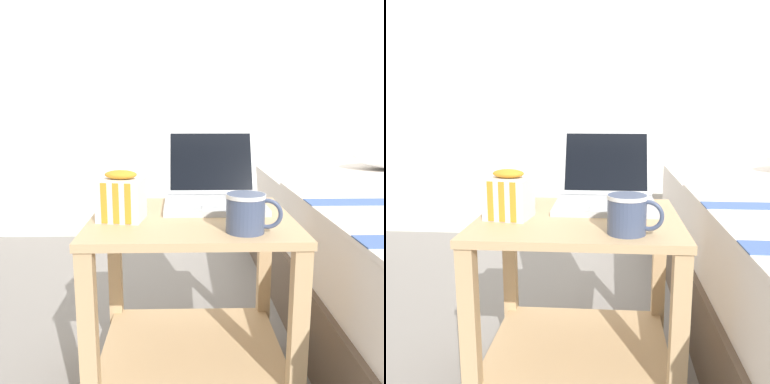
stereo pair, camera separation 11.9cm
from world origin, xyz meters
TOP-DOWN VIEW (x-y plane):
  - back_wall at (0.00, 1.62)m, footprint 8.00×0.05m
  - bedside_table at (0.00, 0.00)m, footprint 0.58×0.50m
  - laptop at (0.07, 0.16)m, footprint 0.31×0.35m
  - mug_front_left at (0.14, -0.16)m, footprint 0.14×0.10m
  - snack_bag at (-0.20, -0.03)m, footprint 0.14×0.12m
  - cell_phone at (-0.20, 0.16)m, footprint 0.10×0.16m

SIDE VIEW (x-z plane):
  - bedside_table at x=0.00m, z-range 0.08..0.63m
  - cell_phone at x=-0.20m, z-range 0.55..0.56m
  - laptop at x=0.07m, z-range 0.49..0.72m
  - mug_front_left at x=0.14m, z-range 0.56..0.66m
  - snack_bag at x=-0.20m, z-range 0.55..0.69m
  - back_wall at x=0.00m, z-range 0.00..2.50m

